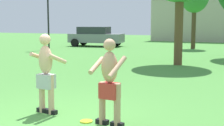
# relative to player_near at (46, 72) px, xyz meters

# --- Properties ---
(ground_plane) EXTENTS (80.00, 80.00, 0.00)m
(ground_plane) POSITION_rel_player_near_xyz_m (0.40, -0.43, -0.92)
(ground_plane) COLOR #4C8E3D
(player_near) EXTENTS (0.64, 0.66, 1.73)m
(player_near) POSITION_rel_player_near_xyz_m (0.00, 0.00, 0.00)
(player_near) COLOR black
(player_near) RESTS_ON ground_plane
(player_in_red) EXTENTS (0.62, 0.62, 1.68)m
(player_in_red) POSITION_rel_player_near_xyz_m (1.61, -0.24, -0.04)
(player_in_red) COLOR black
(player_in_red) RESTS_ON ground_plane
(frisbee) EXTENTS (0.25, 0.25, 0.03)m
(frisbee) POSITION_rel_player_near_xyz_m (1.09, -0.22, -0.91)
(frisbee) COLOR yellow
(frisbee) RESTS_ON ground_plane
(car_gray_mid_lot) EXTENTS (4.47, 2.40, 1.58)m
(car_gray_mid_lot) POSITION_rel_player_near_xyz_m (-7.53, 17.51, -0.10)
(car_gray_mid_lot) COLOR slate
(car_gray_mid_lot) RESTS_ON ground_plane
(lamp_post) EXTENTS (0.60, 0.24, 5.72)m
(lamp_post) POSITION_rel_player_near_xyz_m (-9.40, 13.64, 2.59)
(lamp_post) COLOR black
(lamp_post) RESTS_ON ground_plane
(outbuilding_behind_lot) EXTENTS (13.35, 6.66, 4.49)m
(outbuilding_behind_lot) POSITION_rel_player_near_xyz_m (0.90, 29.47, 1.33)
(outbuilding_behind_lot) COLOR #B2A893
(outbuilding_behind_lot) RESTS_ON ground_plane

